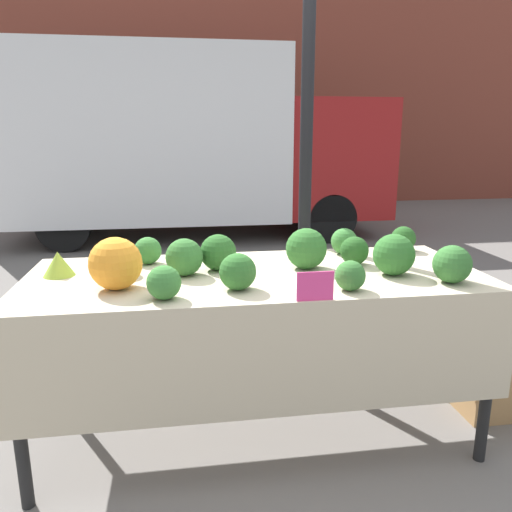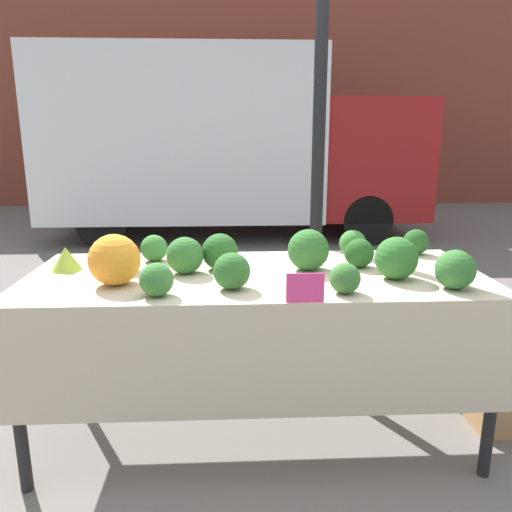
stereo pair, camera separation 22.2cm
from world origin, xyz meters
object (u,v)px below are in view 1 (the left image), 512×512
at_px(parked_truck, 186,142).
at_px(orange_cauliflower, 116,264).
at_px(price_sign, 315,286).
at_px(produce_crate, 496,384).

distance_m(parked_truck, orange_cauliflower, 5.05).
bearing_deg(orange_cauliflower, price_sign, -18.87).
bearing_deg(produce_crate, orange_cauliflower, -175.33).
height_order(orange_cauliflower, price_sign, orange_cauliflower).
height_order(orange_cauliflower, produce_crate, orange_cauliflower).
xyz_separation_m(orange_cauliflower, produce_crate, (1.86, 0.15, -0.77)).
height_order(price_sign, produce_crate, price_sign).
bearing_deg(orange_cauliflower, produce_crate, 4.67).
relative_size(parked_truck, price_sign, 35.49).
bearing_deg(orange_cauliflower, parked_truck, 85.84).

